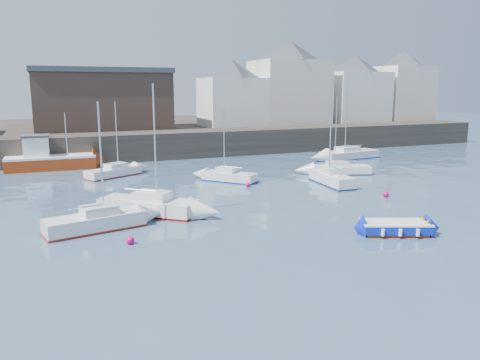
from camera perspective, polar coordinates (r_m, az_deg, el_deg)
name	(u,v)px	position (r m, az deg, el deg)	size (l,w,h in m)	color
water	(332,253)	(23.88, 11.18, -8.75)	(220.00, 220.00, 0.00)	#2D4760
quay_wall	(165,145)	(55.46, -9.12, 4.28)	(90.00, 5.00, 3.00)	#28231E
land_strip	(137,132)	(73.01, -12.43, 5.73)	(90.00, 32.00, 2.80)	#28231E
bldg_east_a	(289,82)	(68.82, 6.01, 11.78)	(13.36, 13.36, 11.80)	beige
bldg_east_b	(355,89)	(74.26, 13.81, 10.76)	(11.88, 11.88, 9.95)	white
bldg_east_c	(402,85)	(79.88, 19.15, 10.84)	(11.14, 11.14, 10.95)	beige
bldg_east_d	(232,93)	(64.58, -0.97, 10.60)	(11.14, 11.14, 8.95)	white
warehouse	(102,99)	(61.97, -16.50, 9.43)	(16.40, 10.40, 7.60)	#3D2D26
blue_dinghy	(395,227)	(27.63, 18.39, -5.49)	(4.09, 2.93, 0.72)	#922F0E
fishing_boat	(48,158)	(50.59, -22.37, 2.44)	(8.53, 3.40, 5.59)	#922F0E
sailboat_a	(96,222)	(28.15, -17.18, -4.86)	(5.87, 2.98, 7.31)	silver
sailboat_b	(149,206)	(30.89, -11.06, -3.09)	(6.25, 5.78, 8.32)	silver
sailboat_c	(332,178)	(40.15, 11.12, 0.19)	(2.06, 5.35, 6.91)	silver
sailboat_d	(340,169)	(45.28, 12.07, 1.27)	(5.94, 3.58, 7.22)	silver
sailboat_f	(229,176)	(40.83, -1.37, 0.46)	(4.38, 4.68, 6.33)	silver
sailboat_g	(349,154)	(55.25, 13.16, 3.07)	(7.36, 3.08, 9.05)	silver
sailboat_h	(114,172)	(44.57, -15.11, 0.98)	(5.46, 3.98, 6.81)	silver
buoy_near	(130,244)	(25.41, -13.22, -7.60)	(0.44, 0.44, 0.44)	#DA0559
buoy_mid	(386,197)	(36.76, 17.34, -1.98)	(0.44, 0.44, 0.44)	#DA0559
buoy_far	(248,187)	(38.63, 0.97, -0.83)	(0.40, 0.40, 0.40)	#DA0559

